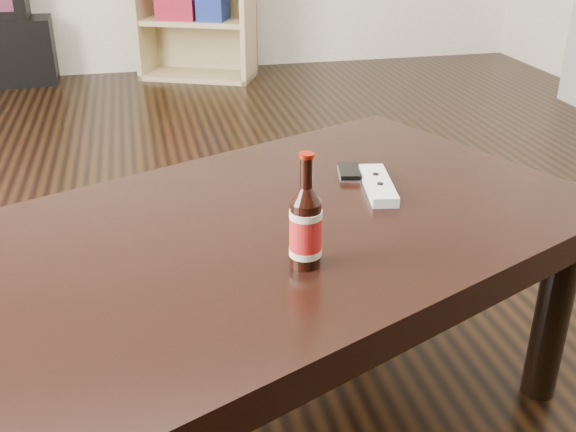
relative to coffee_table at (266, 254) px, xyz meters
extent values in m
cube|color=black|center=(-0.06, 0.41, -0.43)|extent=(5.00, 6.00, 0.01)
cube|color=tan|center=(0.18, 3.16, -0.41)|extent=(0.77, 0.58, 0.03)
cube|color=tan|center=(0.18, 3.16, -0.08)|extent=(0.70, 0.52, 0.03)
cube|color=maroon|center=(0.08, 3.18, 0.03)|extent=(0.30, 0.28, 0.19)
cube|color=navy|center=(0.29, 3.09, 0.02)|extent=(0.23, 0.25, 0.17)
cube|color=black|center=(0.00, 0.00, 0.03)|extent=(1.51, 1.23, 0.07)
cylinder|color=black|center=(0.64, -0.04, -0.21)|extent=(0.10, 0.10, 0.43)
cylinder|color=black|center=(0.40, 0.50, -0.21)|extent=(0.10, 0.10, 0.43)
cylinder|color=black|center=(0.03, -0.17, 0.12)|extent=(0.07, 0.07, 0.12)
cylinder|color=#9F1615|center=(0.03, -0.17, 0.13)|extent=(0.07, 0.07, 0.07)
cylinder|color=beige|center=(0.03, -0.17, 0.16)|extent=(0.07, 0.07, 0.01)
cylinder|color=beige|center=(0.03, -0.17, 0.09)|extent=(0.07, 0.07, 0.01)
cone|color=black|center=(0.03, -0.17, 0.19)|extent=(0.07, 0.07, 0.03)
cylinder|color=black|center=(0.03, -0.17, 0.23)|extent=(0.03, 0.03, 0.05)
cylinder|color=maroon|center=(0.03, -0.17, 0.26)|extent=(0.03, 0.03, 0.01)
cube|color=#B4B4B6|center=(0.23, 0.20, 0.07)|extent=(0.06, 0.10, 0.01)
cube|color=black|center=(0.23, 0.20, 0.07)|extent=(0.06, 0.09, 0.01)
cylinder|color=#B4B4B6|center=(0.22, 0.17, 0.08)|extent=(0.02, 0.02, 0.00)
cube|color=#BDBDBF|center=(0.26, 0.11, 0.08)|extent=(0.09, 0.20, 0.02)
cylinder|color=black|center=(0.27, 0.14, 0.09)|extent=(0.01, 0.01, 0.00)
cylinder|color=black|center=(0.26, 0.09, 0.09)|extent=(0.01, 0.01, 0.00)
camera|label=1|loc=(-0.22, -1.13, 0.63)|focal=42.00mm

